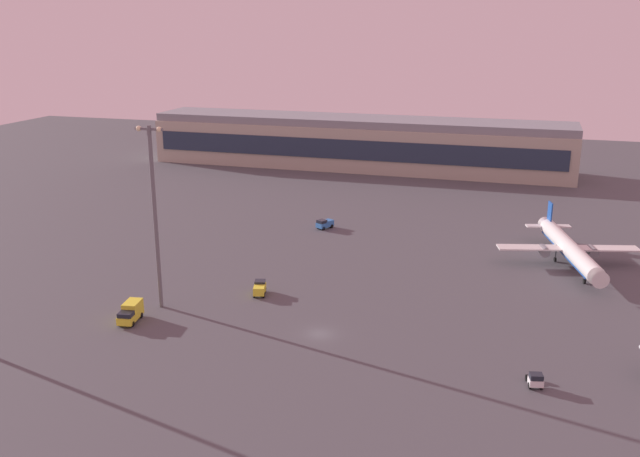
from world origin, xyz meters
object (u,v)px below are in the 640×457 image
object	(u,v)px
pushback_tug	(536,380)
maintenance_van	(260,288)
baggage_tractor	(325,224)
apron_light_east	(154,208)
catering_truck	(131,312)
airplane_far_stand	(569,248)

from	to	relation	value
pushback_tug	maintenance_van	world-z (taller)	maintenance_van
maintenance_van	pushback_tug	bearing A→B (deg)	-39.21
baggage_tractor	apron_light_east	world-z (taller)	apron_light_east
pushback_tug	maintenance_van	bearing A→B (deg)	-35.52
maintenance_van	apron_light_east	xyz separation A→B (m)	(-13.91, -10.01, 16.07)
maintenance_van	catering_truck	bearing A→B (deg)	-149.02
airplane_far_stand	maintenance_van	world-z (taller)	airplane_far_stand
airplane_far_stand	catering_truck	bearing A→B (deg)	20.96
pushback_tug	apron_light_east	bearing A→B (deg)	-21.72
catering_truck	apron_light_east	bearing A→B (deg)	-112.62
catering_truck	baggage_tractor	world-z (taller)	catering_truck
pushback_tug	catering_truck	size ratio (longest dim) A/B	0.57
maintenance_van	baggage_tractor	bearing A→B (deg)	74.61
maintenance_van	catering_truck	distance (m)	22.86
catering_truck	maintenance_van	bearing A→B (deg)	-141.72
apron_light_east	pushback_tug	bearing A→B (deg)	-9.30
airplane_far_stand	maintenance_van	size ratio (longest dim) A/B	7.75
airplane_far_stand	baggage_tractor	size ratio (longest dim) A/B	7.67
airplane_far_stand	apron_light_east	size ratio (longest dim) A/B	1.14
maintenance_van	airplane_far_stand	bearing A→B (deg)	15.31
airplane_far_stand	baggage_tractor	xyz separation A→B (m)	(-53.19, 10.16, -2.27)
maintenance_van	apron_light_east	size ratio (longest dim) A/B	0.15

